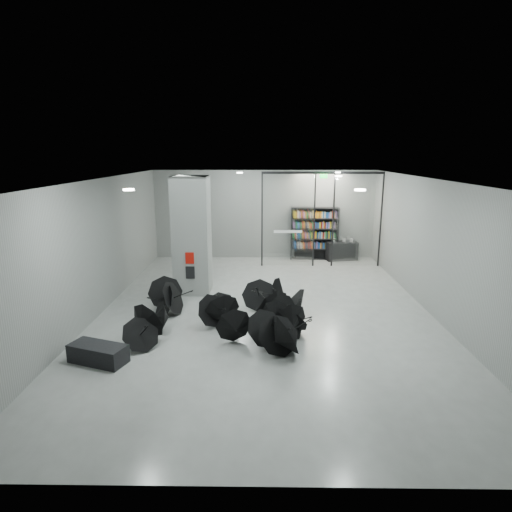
{
  "coord_description": "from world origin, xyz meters",
  "views": [
    {
      "loc": [
        -0.11,
        -12.21,
        4.75
      ],
      "look_at": [
        -0.3,
        1.5,
        1.4
      ],
      "focal_mm": 29.73,
      "sensor_mm": 36.0,
      "label": 1
    }
  ],
  "objects_px": {
    "bench": "(98,353)",
    "shop_counter": "(341,251)",
    "bookshelf": "(315,233)",
    "column": "(192,235)",
    "umbrella_cluster": "(239,318)"
  },
  "relations": [
    {
      "from": "bench",
      "to": "umbrella_cluster",
      "type": "xyz_separation_m",
      "value": [
        3.18,
        1.96,
        0.1
      ]
    },
    {
      "from": "column",
      "to": "bookshelf",
      "type": "bearing_deg",
      "value": 44.76
    },
    {
      "from": "bookshelf",
      "to": "shop_counter",
      "type": "height_order",
      "value": "bookshelf"
    },
    {
      "from": "shop_counter",
      "to": "umbrella_cluster",
      "type": "relative_size",
      "value": 0.26
    },
    {
      "from": "shop_counter",
      "to": "umbrella_cluster",
      "type": "height_order",
      "value": "umbrella_cluster"
    },
    {
      "from": "bench",
      "to": "shop_counter",
      "type": "height_order",
      "value": "shop_counter"
    },
    {
      "from": "column",
      "to": "shop_counter",
      "type": "distance_m",
      "value": 7.71
    },
    {
      "from": "column",
      "to": "umbrella_cluster",
      "type": "xyz_separation_m",
      "value": [
        1.77,
        -3.28,
        -1.69
      ]
    },
    {
      "from": "bookshelf",
      "to": "umbrella_cluster",
      "type": "relative_size",
      "value": 0.44
    },
    {
      "from": "shop_counter",
      "to": "umbrella_cluster",
      "type": "distance_m",
      "value": 8.92
    },
    {
      "from": "bench",
      "to": "umbrella_cluster",
      "type": "height_order",
      "value": "umbrella_cluster"
    },
    {
      "from": "bookshelf",
      "to": "shop_counter",
      "type": "bearing_deg",
      "value": -4.07
    },
    {
      "from": "bookshelf",
      "to": "umbrella_cluster",
      "type": "distance_m",
      "value": 8.62
    },
    {
      "from": "column",
      "to": "umbrella_cluster",
      "type": "bearing_deg",
      "value": -61.64
    },
    {
      "from": "column",
      "to": "bench",
      "type": "distance_m",
      "value": 5.72
    }
  ]
}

